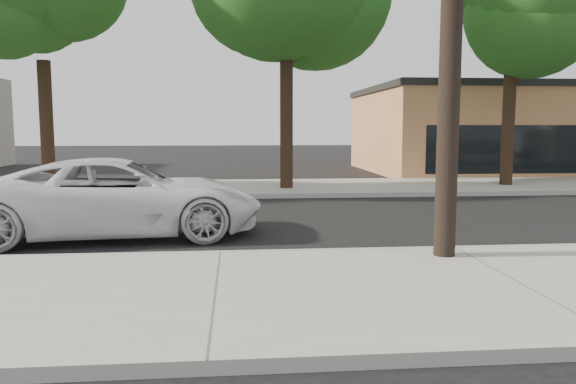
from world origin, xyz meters
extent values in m
plane|color=black|center=(0.00, 0.00, 0.00)|extent=(120.00, 120.00, 0.00)
cube|color=gray|center=(0.00, -4.30, 0.07)|extent=(90.00, 4.40, 0.15)
cube|color=gray|center=(0.00, 8.50, 0.07)|extent=(90.00, 5.00, 0.15)
cube|color=#9E9B93|center=(0.00, -2.10, 0.07)|extent=(90.00, 0.12, 0.16)
cube|color=tan|center=(16.00, 16.00, 2.00)|extent=(18.00, 10.00, 4.00)
cylinder|color=black|center=(-6.00, 8.20, 2.28)|extent=(0.44, 0.44, 4.25)
sphere|color=#1A4D16|center=(-6.00, 8.20, 5.80)|extent=(4.20, 4.20, 4.20)
cylinder|color=black|center=(2.00, 7.80, 2.53)|extent=(0.44, 0.44, 4.75)
cylinder|color=black|center=(10.00, 8.10, 2.35)|extent=(0.44, 0.44, 4.40)
sphere|color=#1A4D16|center=(10.00, 8.10, 6.00)|extent=(4.35, 4.35, 4.35)
imported|color=white|center=(-2.07, 0.23, 0.79)|extent=(5.97, 3.24, 1.59)
camera|label=1|loc=(0.28, -11.28, 2.19)|focal=35.00mm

